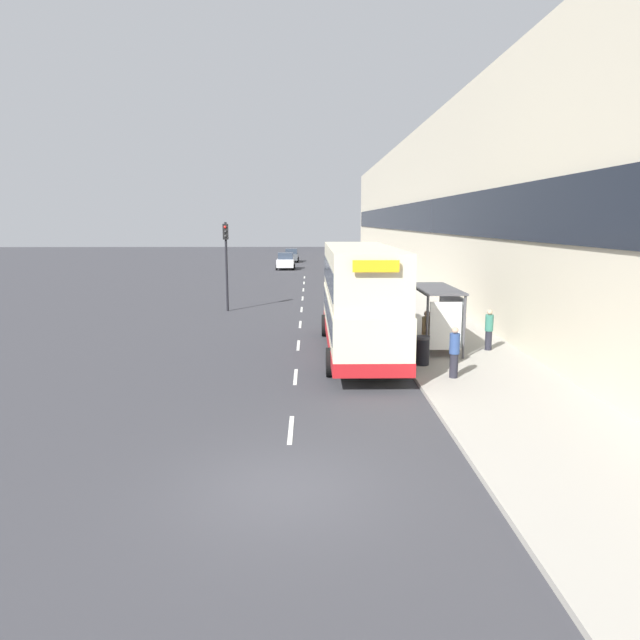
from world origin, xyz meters
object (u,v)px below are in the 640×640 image
object	(u,v)px
double_decker_bus_near	(360,298)
litter_bin	(422,350)
car_1	(291,255)
traffic_light_far_kerb	(226,252)
pedestrian_1	(455,333)
pedestrian_at_shelter	(426,333)
pedestrian_3	(454,352)
bus_shelter	(441,307)
pedestrian_2	(489,329)
car_0	(286,261)

from	to	relation	value
double_decker_bus_near	litter_bin	distance (m)	3.53
car_1	traffic_light_far_kerb	world-z (taller)	traffic_light_far_kerb
litter_bin	double_decker_bus_near	bearing A→B (deg)	131.42
car_1	pedestrian_1	xyz separation A→B (m)	(8.11, -53.64, 0.10)
pedestrian_at_shelter	litter_bin	bearing A→B (deg)	-107.73
car_1	pedestrian_3	distance (m)	57.58
bus_shelter	traffic_light_far_kerb	size ratio (longest dim) A/B	0.80
litter_bin	traffic_light_far_kerb	world-z (taller)	traffic_light_far_kerb
bus_shelter	pedestrian_1	bearing A→B (deg)	-62.50
pedestrian_at_shelter	pedestrian_2	size ratio (longest dim) A/B	1.08
double_decker_bus_near	litter_bin	size ratio (longest dim) A/B	10.34
car_0	double_decker_bus_near	bearing A→B (deg)	96.43
car_0	traffic_light_far_kerb	world-z (taller)	traffic_light_far_kerb
pedestrian_2	double_decker_bus_near	bearing A→B (deg)	-179.93
traffic_light_far_kerb	bus_shelter	bearing A→B (deg)	-47.43
car_1	pedestrian_3	bearing A→B (deg)	97.17
car_0	pedestrian_3	world-z (taller)	pedestrian_3
pedestrian_2	litter_bin	world-z (taller)	pedestrian_2
pedestrian_2	pedestrian_3	xyz separation A→B (m)	(-2.43, -4.09, 0.03)
car_1	traffic_light_far_kerb	bearing A→B (deg)	86.59
bus_shelter	car_0	bearing A→B (deg)	100.95
pedestrian_1	car_0	bearing A→B (deg)	101.30
pedestrian_at_shelter	pedestrian_3	world-z (taller)	pedestrian_at_shelter
double_decker_bus_near	litter_bin	world-z (taller)	double_decker_bus_near
car_0	pedestrian_at_shelter	xyz separation A→B (m)	(7.13, -42.41, 0.15)
car_0	pedestrian_1	distance (m)	42.75
pedestrian_1	pedestrian_3	world-z (taller)	pedestrian_3
pedestrian_2	traffic_light_far_kerb	bearing A→B (deg)	137.03
traffic_light_far_kerb	pedestrian_1	bearing A→B (deg)	-48.28
pedestrian_at_shelter	pedestrian_3	xyz separation A→B (m)	(0.32, -2.99, -0.04)
car_0	litter_bin	world-z (taller)	car_0
car_1	pedestrian_3	world-z (taller)	pedestrian_3
double_decker_bus_near	pedestrian_at_shelter	bearing A→B (deg)	-23.92
double_decker_bus_near	traffic_light_far_kerb	distance (m)	13.27
litter_bin	car_1	bearing A→B (deg)	96.65
double_decker_bus_near	car_1	bearing A→B (deg)	94.73
pedestrian_at_shelter	traffic_light_far_kerb	xyz separation A→B (m)	(-9.35, 12.38, 2.45)
pedestrian_at_shelter	pedestrian_1	size ratio (longest dim) A/B	1.13
double_decker_bus_near	traffic_light_far_kerb	world-z (taller)	traffic_light_far_kerb
bus_shelter	pedestrian_3	xyz separation A→B (m)	(-0.50, -4.30, -0.86)
car_1	pedestrian_2	distance (m)	53.90
pedestrian_1	pedestrian_3	xyz separation A→B (m)	(-0.92, -3.49, 0.07)
pedestrian_2	pedestrian_3	world-z (taller)	pedestrian_3
pedestrian_at_shelter	pedestrian_1	world-z (taller)	pedestrian_at_shelter
bus_shelter	pedestrian_at_shelter	distance (m)	1.75
pedestrian_1	pedestrian_2	bearing A→B (deg)	21.93
bus_shelter	car_1	world-z (taller)	bus_shelter
bus_shelter	double_decker_bus_near	size ratio (longest dim) A/B	0.39
car_0	litter_bin	xyz separation A→B (m)	(6.73, -43.67, -0.23)
bus_shelter	pedestrian_at_shelter	size ratio (longest dim) A/B	2.35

